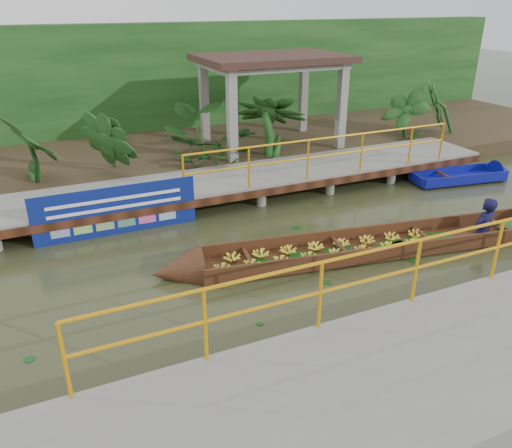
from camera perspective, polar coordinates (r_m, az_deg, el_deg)
name	(u,v)px	position (r m, az deg, el deg)	size (l,w,h in m)	color
ground	(273,260)	(9.92, 1.90, -4.11)	(80.00, 80.00, 0.00)	#2B3118
land_strip	(171,152)	(16.43, -9.72, 8.10)	(30.00, 8.00, 0.45)	#332C19
far_dock	(214,184)	(12.63, -4.82, 4.61)	(16.00, 2.06, 1.66)	gray
near_dock	(478,362)	(7.51, 24.00, -14.24)	(18.00, 2.40, 1.73)	gray
pavilion	(272,68)	(15.82, 1.84, 17.40)	(4.40, 3.00, 3.00)	gray
foliage_backdrop	(148,84)	(18.43, -12.24, 15.32)	(30.00, 0.80, 4.00)	#143B12
vendor_boat	(396,239)	(10.65, 15.70, -1.62)	(9.45, 2.36, 2.04)	#341A0E
moored_blue_boat	(480,175)	(15.69, 24.24, 5.14)	(3.20, 1.22, 0.74)	#0C1084
blue_banner	(117,210)	(11.19, -15.63, 1.52)	(3.50, 0.04, 1.09)	navy
tropical_plants	(263,129)	(14.89, 0.82, 10.84)	(14.28, 1.28, 1.60)	#143B12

